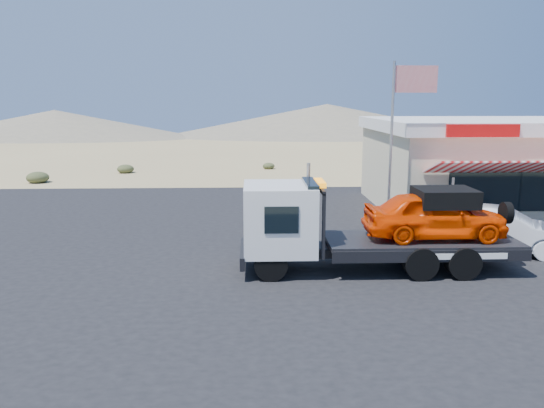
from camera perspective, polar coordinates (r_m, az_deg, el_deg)
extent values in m
plane|color=#9A8557|center=(14.48, -1.64, -7.93)|extent=(120.00, 120.00, 0.00)
cube|color=black|center=(17.47, 4.86, -4.58)|extent=(32.00, 24.00, 0.02)
cylinder|color=black|center=(14.06, -0.12, -6.53)|extent=(0.89, 0.27, 0.89)
cylinder|color=black|center=(15.76, -0.35, -4.58)|extent=(0.89, 0.27, 0.89)
cylinder|color=black|center=(14.74, 15.64, -6.11)|extent=(0.89, 0.49, 0.89)
cylinder|color=black|center=(16.37, 13.77, -4.30)|extent=(0.89, 0.49, 0.89)
cylinder|color=black|center=(15.13, 19.82, -5.92)|extent=(0.89, 0.49, 0.89)
cylinder|color=black|center=(16.72, 17.58, -4.18)|extent=(0.89, 0.49, 0.89)
cube|color=black|center=(15.33, 12.14, -4.77)|extent=(7.26, 0.89, 0.27)
cube|color=white|center=(14.65, 0.80, -1.50)|extent=(1.95, 2.08, 1.86)
cube|color=black|center=(14.59, 4.10, 0.91)|extent=(0.31, 1.77, 0.80)
cube|color=black|center=(14.76, 5.09, -1.63)|extent=(0.09, 1.95, 1.77)
cube|color=orange|center=(14.57, 5.16, 2.28)|extent=(0.22, 1.06, 0.13)
cube|color=black|center=(15.53, 15.67, -3.79)|extent=(5.31, 2.04, 0.13)
imported|color=#F13A00|center=(15.48, 17.06, -1.14)|extent=(3.90, 1.57, 1.33)
cube|color=black|center=(15.47, 18.09, 0.70)|extent=(1.59, 1.33, 0.49)
imported|color=white|center=(18.15, 23.44, -2.60)|extent=(4.41, 3.03, 1.38)
cube|color=#C1B592|center=(25.22, 22.77, 3.41)|extent=(10.00, 8.00, 3.40)
cube|color=white|center=(25.07, 23.11, 7.83)|extent=(10.40, 8.40, 0.50)
cube|color=red|center=(20.16, 21.74, 7.34)|extent=(2.60, 0.12, 0.45)
cube|color=black|center=(21.71, 27.13, 1.40)|extent=(7.00, 0.06, 1.60)
cylinder|color=#99999E|center=(18.58, 18.72, -0.66)|extent=(0.08, 0.08, 2.20)
cylinder|color=#99999E|center=(18.89, 12.66, 5.67)|extent=(0.10, 0.10, 6.00)
cube|color=#B20C14|center=(19.03, 15.21, 12.84)|extent=(1.50, 0.02, 0.90)
ellipsoid|color=#363B1F|center=(33.70, -23.90, 2.69)|extent=(1.27, 1.27, 0.68)
ellipsoid|color=#363B1F|center=(36.31, -15.49, 3.71)|extent=(1.09, 1.09, 0.59)
ellipsoid|color=#363B1F|center=(37.06, -0.36, 4.16)|extent=(0.85, 0.85, 0.46)
cone|color=#726B59|center=(73.12, -22.28, 7.98)|extent=(36.00, 36.00, 3.50)
cone|color=#726B59|center=(72.44, 5.94, 8.99)|extent=(44.00, 44.00, 4.20)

